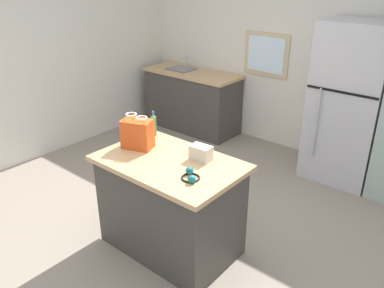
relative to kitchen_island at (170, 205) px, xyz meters
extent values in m
plane|color=gray|center=(-0.15, 0.10, -0.45)|extent=(6.38, 6.38, 0.00)
cube|color=silver|center=(-0.15, 2.76, 0.92)|extent=(5.15, 0.10, 2.73)
cube|color=#CCB78C|center=(-0.66, 2.70, 0.82)|extent=(0.68, 0.04, 0.60)
cube|color=white|center=(-0.66, 2.68, 0.82)|extent=(0.56, 0.02, 0.48)
cube|color=silver|center=(-2.73, 0.10, 0.92)|extent=(0.10, 5.31, 2.73)
cube|color=#423D38|center=(0.00, 0.00, -0.03)|extent=(1.16, 0.72, 0.85)
cube|color=tan|center=(0.00, 0.00, 0.42)|extent=(1.24, 0.80, 0.04)
cube|color=#B7B7BC|center=(0.67, 2.34, 0.48)|extent=(0.79, 0.68, 1.87)
cube|color=black|center=(0.67, 2.00, 0.71)|extent=(0.77, 0.01, 0.02)
cylinder|color=#B7B7BC|center=(0.45, 1.97, 0.30)|extent=(0.02, 0.02, 0.84)
cube|color=#423D38|center=(-1.74, 2.38, -0.01)|extent=(1.48, 0.59, 0.88)
cube|color=tan|center=(-1.74, 2.38, 0.45)|extent=(1.52, 0.63, 0.04)
cube|color=slate|center=(-1.96, 2.38, 0.42)|extent=(0.40, 0.32, 0.14)
cylinder|color=#B7B7BC|center=(-1.96, 2.52, 0.56)|extent=(0.03, 0.03, 0.18)
cylinder|color=#B7B7BC|center=(-1.96, 2.45, 0.64)|extent=(0.02, 0.14, 0.02)
cube|color=#DB511E|center=(-0.40, 0.01, 0.58)|extent=(0.31, 0.25, 0.26)
torus|color=white|center=(-0.46, 0.01, 0.75)|extent=(0.13, 0.13, 0.01)
torus|color=white|center=(-0.33, 0.01, 0.75)|extent=(0.13, 0.13, 0.01)
cube|color=beige|center=(0.20, 0.18, 0.51)|extent=(0.19, 0.13, 0.13)
cylinder|color=#4C9956|center=(-0.49, 0.30, 0.54)|extent=(0.05, 0.05, 0.19)
cone|color=#4C9956|center=(-0.49, 0.30, 0.65)|extent=(0.05, 0.05, 0.03)
cylinder|color=blue|center=(-0.49, 0.30, 0.68)|extent=(0.02, 0.02, 0.02)
torus|color=black|center=(0.34, -0.12, 0.45)|extent=(0.21, 0.21, 0.01)
sphere|color=#19666B|center=(0.39, -0.16, 0.48)|extent=(0.06, 0.06, 0.06)
sphere|color=#19666B|center=(0.29, -0.07, 0.48)|extent=(0.06, 0.06, 0.06)
camera|label=1|loc=(2.05, -2.16, 1.96)|focal=36.89mm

